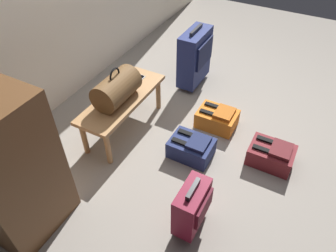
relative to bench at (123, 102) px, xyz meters
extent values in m
plane|color=gray|center=(0.43, -0.70, -0.33)|extent=(6.60, 6.60, 0.00)
cube|color=#A87A4C|center=(0.00, 0.00, 0.04)|extent=(1.00, 0.36, 0.04)
cylinder|color=#A87A4C|center=(-0.44, -0.13, -0.15)|extent=(0.05, 0.05, 0.35)
cylinder|color=#A87A4C|center=(0.44, -0.13, -0.15)|extent=(0.05, 0.05, 0.35)
cylinder|color=#A87A4C|center=(-0.44, 0.13, -0.15)|extent=(0.05, 0.05, 0.35)
cylinder|color=#A87A4C|center=(0.44, 0.13, -0.15)|extent=(0.05, 0.05, 0.35)
cylinder|color=brown|center=(-0.06, 0.00, 0.19)|extent=(0.44, 0.26, 0.26)
torus|color=black|center=(-0.06, 0.00, 0.33)|extent=(0.14, 0.02, 0.14)
cube|color=silver|center=(0.35, 0.05, 0.06)|extent=(0.07, 0.14, 0.01)
cube|color=black|center=(0.35, 0.05, 0.07)|extent=(0.06, 0.13, 0.00)
cube|color=navy|center=(1.04, -0.26, 0.02)|extent=(0.48, 0.21, 0.60)
cube|color=#11183E|center=(1.04, -0.38, 0.09)|extent=(0.38, 0.02, 0.27)
cube|color=#262628|center=(1.04, -0.26, 0.34)|extent=(0.27, 0.03, 0.04)
cylinder|color=black|center=(0.87, -0.19, -0.30)|extent=(0.02, 0.05, 0.05)
cylinder|color=black|center=(1.21, -0.19, -0.30)|extent=(0.02, 0.05, 0.05)
cube|color=maroon|center=(-0.67, -1.02, -0.09)|extent=(0.32, 0.16, 0.37)
cube|color=#500E1C|center=(-0.67, -1.12, -0.05)|extent=(0.26, 0.02, 0.17)
cube|color=#262628|center=(-0.67, -1.02, 0.11)|extent=(0.18, 0.03, 0.04)
cylinder|color=black|center=(-0.78, -0.97, -0.30)|extent=(0.02, 0.05, 0.05)
cylinder|color=black|center=(-0.56, -0.97, -0.30)|extent=(0.02, 0.05, 0.05)
cube|color=maroon|center=(0.23, -1.38, -0.24)|extent=(0.28, 0.38, 0.17)
cube|color=#55181C|center=(0.23, -1.45, -0.14)|extent=(0.21, 0.17, 0.04)
cube|color=black|center=(0.17, -1.32, -0.15)|extent=(0.04, 0.19, 0.02)
cube|color=black|center=(0.30, -1.32, -0.15)|extent=(0.04, 0.19, 0.02)
cube|color=navy|center=(-0.02, -0.73, -0.24)|extent=(0.28, 0.38, 0.17)
cube|color=#182045|center=(-0.02, -0.80, -0.14)|extent=(0.21, 0.17, 0.04)
cube|color=black|center=(-0.08, -0.66, -0.15)|extent=(0.04, 0.19, 0.02)
cube|color=black|center=(0.04, -0.66, -0.15)|extent=(0.04, 0.19, 0.02)
cube|color=orange|center=(0.46, -0.79, -0.24)|extent=(0.28, 0.38, 0.17)
cube|color=#AD5514|center=(0.46, -0.85, -0.14)|extent=(0.21, 0.17, 0.04)
cube|color=black|center=(0.40, -0.72, -0.15)|extent=(0.04, 0.19, 0.02)
cube|color=black|center=(0.53, -0.72, -0.15)|extent=(0.04, 0.19, 0.02)
cube|color=brown|center=(-1.18, 0.05, 0.22)|extent=(0.56, 0.44, 1.10)
camera|label=1|loc=(-1.83, -1.46, 1.80)|focal=33.38mm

